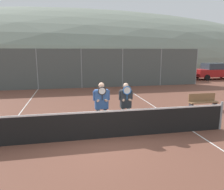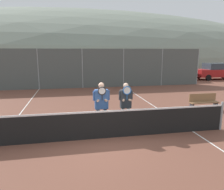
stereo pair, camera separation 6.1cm
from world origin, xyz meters
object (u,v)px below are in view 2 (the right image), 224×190
car_far_right (216,71)px  car_center (126,73)px  player_leftmost (101,103)px  player_center_left (126,103)px  car_right_of_center (172,71)px  car_far_left (18,75)px  car_left_of_center (75,73)px  bench_courtside (203,101)px

car_far_right → car_center: bearing=-179.6°
player_leftmost → player_center_left: size_ratio=1.03×
player_center_left → car_right_of_center: bearing=57.4°
player_leftmost → car_far_right: size_ratio=0.41×
car_far_left → car_right_of_center: bearing=1.3°
car_far_left → player_leftmost: bearing=-66.3°
car_left_of_center → car_far_right: size_ratio=1.03×
car_right_of_center → bench_courtside: car_right_of_center is taller
car_right_of_center → car_far_right: 5.02m
player_leftmost → car_far_right: 19.22m
bench_courtside → car_far_right: bearing=51.5°
car_center → car_far_right: bearing=0.4°
player_center_left → bench_courtside: size_ratio=1.21×
player_leftmost → car_far_left: 13.77m
car_left_of_center → car_far_left: bearing=-176.0°
car_far_left → car_left_of_center: size_ratio=0.92×
player_center_left → car_far_left: (-6.47, 12.55, -0.12)m
player_leftmost → car_far_right: player_leftmost is taller
car_center → car_right_of_center: car_right_of_center is taller
player_center_left → player_leftmost: bearing=-176.5°
player_leftmost → bench_courtside: player_leftmost is taller
car_far_right → player_center_left: bearing=-135.9°
car_far_right → bench_courtside: 13.96m
player_leftmost → car_far_left: bearing=113.7°
car_far_left → car_right_of_center: 14.73m
player_center_left → car_far_left: car_far_left is taller
player_leftmost → car_far_right: bearing=42.3°
player_center_left → car_center: player_center_left is taller
car_center → car_left_of_center: bearing=179.1°
player_center_left → car_far_right: 18.50m
player_center_left → car_center: size_ratio=0.43×
car_left_of_center → car_far_right: car_left_of_center is taller
car_far_left → car_left_of_center: bearing=4.0°
car_left_of_center → car_right_of_center: size_ratio=1.02×
car_center → car_far_right: 9.88m
car_right_of_center → bench_courtside: (-3.66, -10.92, -0.49)m
car_center → car_far_right: (9.88, 0.06, -0.02)m
car_far_left → car_center: car_far_left is taller
car_center → bench_courtside: 10.93m
car_far_left → car_left_of_center: 4.97m
car_center → bench_courtside: bearing=-83.7°
car_right_of_center → car_far_left: bearing=-178.7°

